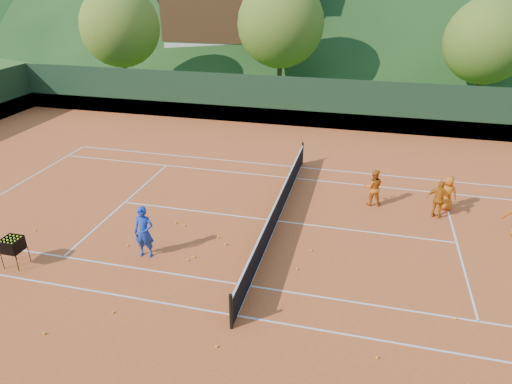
% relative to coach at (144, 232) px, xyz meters
% --- Properties ---
extents(ground, '(400.00, 400.00, 0.00)m').
position_rel_coach_xyz_m(ground, '(3.75, 3.36, -0.92)').
color(ground, '#2D531A').
rests_on(ground, ground).
extents(clay_court, '(40.00, 24.00, 0.02)m').
position_rel_coach_xyz_m(clay_court, '(3.75, 3.36, -0.91)').
color(clay_court, '#C24F1F').
rests_on(clay_court, ground).
extents(coach, '(0.69, 0.49, 1.79)m').
position_rel_coach_xyz_m(coach, '(0.00, 0.00, 0.00)').
color(coach, '#1939A5').
rests_on(coach, clay_court).
extents(student_a, '(0.82, 0.68, 1.53)m').
position_rel_coach_xyz_m(student_a, '(7.18, 5.64, -0.13)').
color(student_a, '#D46412').
rests_on(student_a, clay_court).
extents(student_b, '(0.97, 0.63, 1.54)m').
position_rel_coach_xyz_m(student_b, '(9.62, 5.14, -0.13)').
color(student_b, '#CA6C12').
rests_on(student_b, clay_court).
extents(student_c, '(0.77, 0.59, 1.41)m').
position_rel_coach_xyz_m(student_c, '(10.02, 5.95, -0.19)').
color(student_c, orange).
rests_on(student_c, clay_court).
extents(tennis_ball_0, '(0.07, 0.07, 0.07)m').
position_rel_coach_xyz_m(tennis_ball_0, '(1.57, 0.25, -0.86)').
color(tennis_ball_0, yellow).
rests_on(tennis_ball_0, clay_court).
extents(tennis_ball_1, '(0.07, 0.07, 0.07)m').
position_rel_coach_xyz_m(tennis_ball_1, '(-0.90, 0.34, -0.86)').
color(tennis_ball_1, yellow).
rests_on(tennis_ball_1, clay_court).
extents(tennis_ball_4, '(0.07, 0.07, 0.07)m').
position_rel_coach_xyz_m(tennis_ball_4, '(1.96, 1.62, -0.86)').
color(tennis_ball_4, yellow).
rests_on(tennis_ball_4, clay_court).
extents(tennis_ball_5, '(0.07, 0.07, 0.07)m').
position_rel_coach_xyz_m(tennis_ball_5, '(-4.67, 0.46, -0.86)').
color(tennis_ball_5, yellow).
rests_on(tennis_ball_5, clay_court).
extents(tennis_ball_6, '(0.07, 0.07, 0.07)m').
position_rel_coach_xyz_m(tennis_ball_6, '(7.50, -2.78, -0.86)').
color(tennis_ball_6, yellow).
rests_on(tennis_ball_6, clay_court).
extents(tennis_ball_8, '(0.07, 0.07, 0.07)m').
position_rel_coach_xyz_m(tennis_ball_8, '(2.36, 1.26, -0.86)').
color(tennis_ball_8, yellow).
rests_on(tennis_ball_8, clay_court).
extents(tennis_ball_10, '(0.07, 0.07, 0.07)m').
position_rel_coach_xyz_m(tennis_ball_10, '(0.48, 2.13, -0.86)').
color(tennis_ball_10, yellow).
rests_on(tennis_ball_10, clay_court).
extents(tennis_ball_11, '(0.07, 0.07, 0.07)m').
position_rel_coach_xyz_m(tennis_ball_11, '(0.40, -2.87, -0.86)').
color(tennis_ball_11, yellow).
rests_on(tennis_ball_11, clay_court).
extents(tennis_ball_12, '(0.07, 0.07, 0.07)m').
position_rel_coach_xyz_m(tennis_ball_12, '(-1.50, 2.32, -0.86)').
color(tennis_ball_12, yellow).
rests_on(tennis_ball_12, clay_court).
extents(tennis_ball_13, '(0.07, 0.07, 0.07)m').
position_rel_coach_xyz_m(tennis_ball_13, '(0.09, 2.23, -0.86)').
color(tennis_ball_13, yellow).
rests_on(tennis_ball_13, clay_court).
extents(tennis_ball_14, '(0.07, 0.07, 0.07)m').
position_rel_coach_xyz_m(tennis_ball_14, '(-0.91, -4.04, -0.86)').
color(tennis_ball_14, yellow).
rests_on(tennis_ball_14, clay_court).
extents(tennis_ball_16, '(0.07, 0.07, 0.07)m').
position_rel_coach_xyz_m(tennis_ball_16, '(3.59, -3.39, -0.86)').
color(tennis_ball_16, yellow).
rests_on(tennis_ball_16, clay_court).
extents(tennis_ball_17, '(0.07, 0.07, 0.07)m').
position_rel_coach_xyz_m(tennis_ball_17, '(5.00, 0.40, -0.86)').
color(tennis_ball_17, yellow).
rests_on(tennis_ball_17, clay_court).
extents(tennis_ball_18, '(0.07, 0.07, 0.07)m').
position_rel_coach_xyz_m(tennis_ball_18, '(1.45, 0.04, -0.86)').
color(tennis_ball_18, yellow).
rests_on(tennis_ball_18, clay_court).
extents(tennis_ball_20, '(0.07, 0.07, 0.07)m').
position_rel_coach_xyz_m(tennis_ball_20, '(9.57, -0.81, -0.86)').
color(tennis_ball_20, yellow).
rests_on(tennis_ball_20, clay_court).
extents(tennis_ball_21, '(0.07, 0.07, 0.07)m').
position_rel_coach_xyz_m(tennis_ball_21, '(5.28, 1.59, -0.86)').
color(tennis_ball_21, yellow).
rests_on(tennis_ball_21, clay_court).
extents(court_lines, '(23.83, 11.03, 0.00)m').
position_rel_coach_xyz_m(court_lines, '(3.75, 3.36, -0.89)').
color(court_lines, white).
rests_on(court_lines, clay_court).
extents(tennis_net, '(0.10, 12.07, 1.10)m').
position_rel_coach_xyz_m(tennis_net, '(3.75, 3.36, -0.40)').
color(tennis_net, black).
rests_on(tennis_net, clay_court).
extents(perimeter_fence, '(40.40, 24.24, 3.00)m').
position_rel_coach_xyz_m(perimeter_fence, '(3.75, 3.36, 0.35)').
color(perimeter_fence, black).
rests_on(perimeter_fence, clay_court).
extents(ball_hopper, '(0.57, 0.57, 1.00)m').
position_rel_coach_xyz_m(ball_hopper, '(-3.79, -1.53, -0.15)').
color(ball_hopper, black).
rests_on(ball_hopper, clay_court).
extents(chalet_left, '(13.80, 9.93, 12.92)m').
position_rel_coach_xyz_m(chalet_left, '(-6.25, 33.36, 4.73)').
color(chalet_left, beige).
rests_on(chalet_left, ground).
extents(chalet_mid, '(12.65, 8.82, 11.45)m').
position_rel_coach_xyz_m(chalet_mid, '(9.75, 37.36, 4.07)').
color(chalet_mid, beige).
rests_on(chalet_mid, ground).
extents(tree_a, '(6.00, 6.00, 7.88)m').
position_rel_coach_xyz_m(tree_a, '(-12.25, 21.36, 3.95)').
color(tree_a, '#402819').
rests_on(tree_a, ground).
extents(tree_b, '(6.40, 6.40, 8.40)m').
position_rel_coach_xyz_m(tree_b, '(-0.25, 23.36, 4.28)').
color(tree_b, '#3E2818').
rests_on(tree_b, ground).
extents(tree_c, '(5.60, 5.60, 7.35)m').
position_rel_coach_xyz_m(tree_c, '(13.75, 22.36, 3.63)').
color(tree_c, '#3F2719').
rests_on(tree_c, ground).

